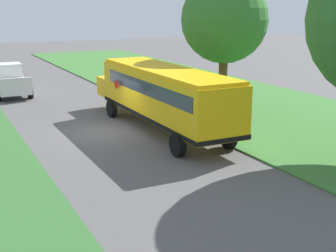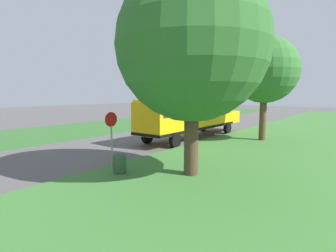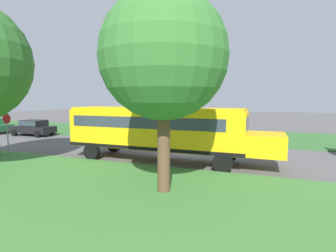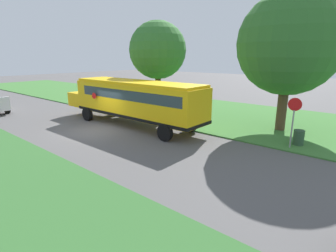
{
  "view_description": "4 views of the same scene",
  "coord_description": "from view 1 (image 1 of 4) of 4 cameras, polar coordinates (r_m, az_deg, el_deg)",
  "views": [
    {
      "loc": [
        7.33,
        21.32,
        6.08
      ],
      "look_at": [
        -0.4,
        5.97,
        1.62
      ],
      "focal_mm": 50.0,
      "sensor_mm": 36.0,
      "label": 1
    },
    {
      "loc": [
        -13.98,
        18.75,
        3.57
      ],
      "look_at": [
        -2.51,
        4.13,
        1.27
      ],
      "focal_mm": 28.0,
      "sensor_mm": 36.0,
      "label": 2
    },
    {
      "loc": [
        -16.83,
        -4.74,
        3.72
      ],
      "look_at": [
        -0.15,
        1.46,
        1.83
      ],
      "focal_mm": 28.0,
      "sensor_mm": 36.0,
      "label": 3
    },
    {
      "loc": [
        9.7,
        14.57,
        4.77
      ],
      "look_at": [
        -0.79,
        5.71,
        1.12
      ],
      "focal_mm": 28.0,
      "sensor_mm": 36.0,
      "label": 4
    }
  ],
  "objects": [
    {
      "name": "school_bus",
      "position": [
        22.93,
        -0.68,
        4.09
      ],
      "size": [
        2.84,
        12.42,
        3.16
      ],
      "color": "yellow",
      "rests_on": "ground"
    },
    {
      "name": "oak_tree_beside_bus",
      "position": [
        26.87,
        6.75,
        12.98
      ],
      "size": [
        4.87,
        4.87,
        7.73
      ],
      "color": "brown",
      "rests_on": "ground"
    },
    {
      "name": "pickup_truck",
      "position": [
        34.46,
        -18.81,
        5.41
      ],
      "size": [
        2.28,
        5.4,
        2.1
      ],
      "color": "silver",
      "rests_on": "ground"
    },
    {
      "name": "grass_verge",
      "position": [
        28.13,
        12.09,
        1.81
      ],
      "size": [
        12.0,
        80.0,
        0.08
      ],
      "primitive_type": "cube",
      "color": "#3D7533",
      "rests_on": "ground"
    },
    {
      "name": "ground_plane",
      "position": [
        23.35,
        -7.49,
        -0.68
      ],
      "size": [
        120.0,
        120.0,
        0.0
      ],
      "primitive_type": "plane",
      "color": "#565454"
    }
  ]
}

